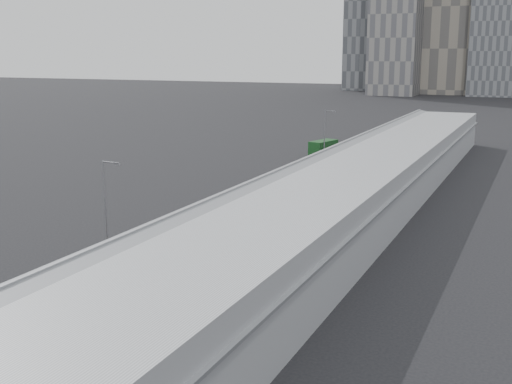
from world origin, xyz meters
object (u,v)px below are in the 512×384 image
Objects in this scene: bus_1 at (20,324)px; bus_2 at (131,268)px; bus_4 at (275,196)px; bus_7 at (357,154)px; street_lamp_near at (107,202)px; bus_5 at (303,180)px; bus_6 at (342,162)px; bus_3 at (211,229)px; suv at (370,136)px; street_lamp_far at (326,132)px; shipping_container at (323,148)px.

bus_1 is 1.12× the size of bus_2.
bus_2 is 30.15m from bus_4.
street_lamp_near is (-7.11, -63.11, 3.85)m from bus_7.
bus_5 is 0.92× the size of bus_6.
bus_2 is 58.56m from bus_6.
suv is (-5.67, 86.55, -0.65)m from bus_3.
bus_7 is (0.52, 26.65, -0.04)m from bus_5.
bus_4 is 1.02× the size of bus_6.
bus_3 is at bearing -93.42° from bus_4.
bus_2 is at bearing -85.44° from street_lamp_far.
bus_4 is at bearing -100.50° from suv.
bus_5 is 26.93m from street_lamp_far.
street_lamp_far reaches higher than suv.
bus_4 is (0.31, 16.47, 0.20)m from bus_3.
bus_1 is 81.58m from street_lamp_far.
bus_6 reaches higher than bus_3.
bus_6 reaches higher than shipping_container.
bus_1 reaches higher than bus_3.
street_lamp_near is 1.47× the size of suv.
street_lamp_far is 7.21m from shipping_container.
suv is at bearing 94.67° from bus_3.
street_lamp_near reaches higher than bus_3.
suv is at bearing 89.82° from street_lamp_far.
bus_7 is (0.11, 81.83, -0.20)m from bus_1.
shipping_container is (-8.02, 86.95, -0.26)m from bus_1.
bus_6 is (0.77, 16.33, 0.13)m from bus_5.
street_lamp_far is at bearing 88.89° from street_lamp_near.
bus_1 is 81.83m from bus_7.
bus_1 is 2.20× the size of suv.
bus_6 is at bearing 90.45° from bus_3.
bus_4 reaches higher than bus_5.
street_lamp_near is (-7.36, -52.78, 3.67)m from bus_6.
street_lamp_far reaches higher than bus_2.
bus_6 is at bearing 89.55° from bus_5.
bus_6 is 17.57m from shipping_container.
bus_6 is at bearing -57.90° from street_lamp_far.
bus_5 is at bearing -78.37° from street_lamp_far.
bus_4 is 44.64m from shipping_container.
street_lamp_far is at bearing -53.31° from shipping_container.
bus_5 reaches higher than bus_7.
bus_2 is 0.98× the size of bus_5.
bus_2 is 9.62m from street_lamp_near.
shipping_container is 26.33m from suv.
bus_1 is 0.99× the size of bus_4.
suv is (-5.35, 100.23, -0.65)m from bus_2.
bus_1 is 20.32m from street_lamp_near.
bus_1 is at bearing -87.33° from bus_5.
bus_3 is 0.90× the size of bus_6.
bus_7 is 1.94× the size of shipping_container.
bus_2 is 1.35× the size of street_lamp_far.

